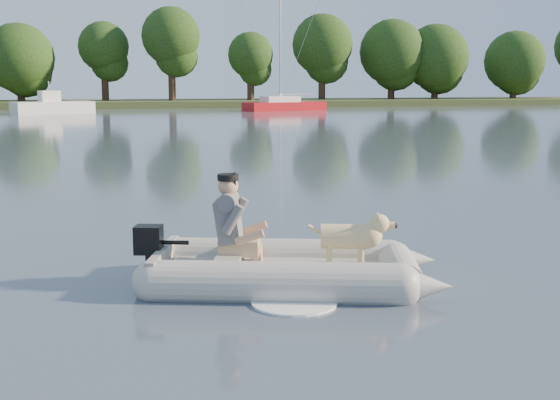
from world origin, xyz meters
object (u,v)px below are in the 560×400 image
object	(u,v)px
man	(230,218)
dog	(345,241)
dinghy	(290,235)
motorboat	(52,98)
sailboat	(284,105)

from	to	relation	value
man	dog	world-z (taller)	man
dinghy	motorboat	distance (m)	47.40
man	motorboat	bearing A→B (deg)	113.08
dinghy	man	bearing A→B (deg)	175.76
dinghy	dog	xyz separation A→B (m)	(0.63, -0.13, -0.07)
dinghy	sailboat	distance (m)	50.55
man	dog	xyz separation A→B (m)	(1.27, -0.38, -0.26)
dinghy	dog	size ratio (longest dim) A/B	5.17
dog	sailboat	xyz separation A→B (m)	(11.61, 49.19, -0.09)
dinghy	sailboat	size ratio (longest dim) A/B	0.49
dinghy	man	xyz separation A→B (m)	(-0.65, 0.25, 0.18)
man	dog	size ratio (longest dim) A/B	1.16
dog	sailboat	world-z (taller)	sailboat
dinghy	sailboat	bearing A→B (deg)	92.69
motorboat	sailboat	distance (m)	18.24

